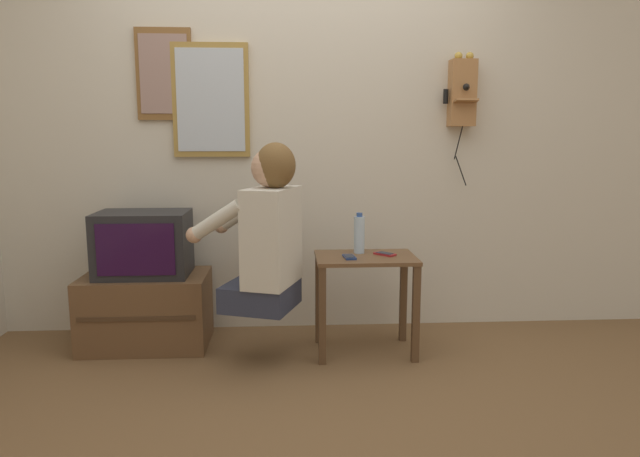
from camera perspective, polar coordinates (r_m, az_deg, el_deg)
ground_plane at (r=2.87m, az=-1.24°, el=-16.65°), size 14.00×14.00×0.00m
wall_back at (r=3.69m, az=-1.99°, el=9.56°), size 6.80×0.05×2.55m
side_table at (r=3.31m, az=4.56°, el=-4.97°), size 0.57×0.39×0.57m
person at (r=3.09m, az=-5.31°, el=-0.33°), size 0.62×0.54×0.91m
tv_stand at (r=3.62m, az=-16.95°, el=-7.81°), size 0.73×0.47×0.44m
television at (r=3.52m, az=-17.24°, el=-1.46°), size 0.53×0.37×0.38m
wall_phone_antique at (r=3.78m, az=14.02°, el=13.07°), size 0.20×0.19×0.83m
framed_picture at (r=3.74m, az=-15.32°, el=14.66°), size 0.34×0.03×0.55m
wall_mirror at (r=3.68m, az=-10.86°, el=12.48°), size 0.47×0.03×0.69m
cell_phone_held at (r=3.22m, az=2.95°, el=-2.85°), size 0.07×0.13×0.01m
cell_phone_spare at (r=3.32m, az=6.50°, el=-2.54°), size 0.13×0.13×0.01m
water_bottle at (r=3.34m, az=3.95°, el=-0.57°), size 0.06×0.06×0.24m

